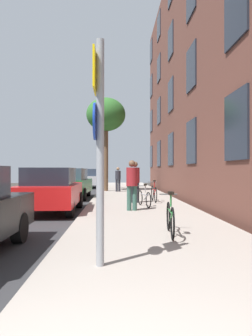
{
  "coord_description": "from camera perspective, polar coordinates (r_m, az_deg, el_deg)",
  "views": [
    {
      "loc": [
        0.15,
        -1.39,
        1.56
      ],
      "look_at": [
        0.66,
        13.39,
        1.64
      ],
      "focal_mm": 33.6,
      "sensor_mm": 36.0,
      "label": 1
    }
  ],
  "objects": [
    {
      "name": "sign_post",
      "position": [
        4.75,
        -4.99,
        5.89
      ],
      "size": [
        0.15,
        0.6,
        3.4
      ],
      "color": "gray",
      "rests_on": "sidewalk"
    },
    {
      "name": "pedestrian_1",
      "position": [
        13.74,
        1.65,
        -2.04
      ],
      "size": [
        0.41,
        0.41,
        1.79
      ],
      "color": "#26262D",
      "rests_on": "sidewalk"
    },
    {
      "name": "road_asphalt",
      "position": [
        17.11,
        -17.83,
        -5.51
      ],
      "size": [
        7.0,
        38.0,
        0.01
      ],
      "primitive_type": "cube",
      "color": "#2D2D30",
      "rests_on": "ground"
    },
    {
      "name": "tree_near",
      "position": [
        21.8,
        -3.66,
        9.46
      ],
      "size": [
        2.67,
        2.67,
        6.35
      ],
      "color": "brown",
      "rests_on": "sidewalk"
    },
    {
      "name": "traffic_light",
      "position": [
        24.06,
        -4.21,
        2.42
      ],
      "size": [
        0.43,
        0.24,
        3.79
      ],
      "color": "black",
      "rests_on": "sidewalk"
    },
    {
      "name": "building_facade",
      "position": [
        17.13,
        10.57,
        17.85
      ],
      "size": [
        0.56,
        27.0,
        13.77
      ],
      "color": "brown",
      "rests_on": "ground"
    },
    {
      "name": "bicycle_0",
      "position": [
        7.07,
        8.04,
        -8.94
      ],
      "size": [
        0.42,
        1.71,
        0.97
      ],
      "color": "black",
      "rests_on": "sidewalk"
    },
    {
      "name": "car_1",
      "position": [
        11.69,
        -13.44,
        -3.82
      ],
      "size": [
        2.0,
        4.17,
        1.62
      ],
      "color": "red",
      "rests_on": "road_asphalt"
    },
    {
      "name": "car_3",
      "position": [
        27.24,
        -6.53,
        -1.82
      ],
      "size": [
        1.89,
        4.39,
        1.62
      ],
      "color": "#B7B7BC",
      "rests_on": "road_asphalt"
    },
    {
      "name": "pedestrian_0",
      "position": [
        11.1,
        1.09,
        -2.51
      ],
      "size": [
        0.5,
        0.5,
        1.78
      ],
      "color": "#33594C",
      "rests_on": "sidewalk"
    },
    {
      "name": "ground_plane",
      "position": [
        16.66,
        -10.83,
        -5.68
      ],
      "size": [
        41.8,
        41.8,
        0.0
      ],
      "primitive_type": "plane",
      "color": "#332D28"
    },
    {
      "name": "pedestrian_2",
      "position": [
        20.77,
        -1.47,
        -1.76
      ],
      "size": [
        0.4,
        0.4,
        1.61
      ],
      "color": "#26262D",
      "rests_on": "sidewalk"
    },
    {
      "name": "sidewalk",
      "position": [
        16.49,
        1.34,
        -5.54
      ],
      "size": [
        4.2,
        38.0,
        0.12
      ],
      "primitive_type": "cube",
      "color": "#9E9389",
      "rests_on": "ground"
    },
    {
      "name": "car_2",
      "position": [
        17.2,
        -10.08,
        -2.7
      ],
      "size": [
        2.05,
        4.31,
        1.62
      ],
      "color": "#19662D",
      "rests_on": "road_asphalt"
    },
    {
      "name": "bicycle_1",
      "position": [
        12.38,
        3.32,
        -5.38
      ],
      "size": [
        0.52,
        1.65,
        0.89
      ],
      "color": "black",
      "rests_on": "sidewalk"
    },
    {
      "name": "bicycle_2",
      "position": [
        14.28,
        5.09,
        -4.57
      ],
      "size": [
        0.42,
        1.73,
        0.97
      ],
      "color": "black",
      "rests_on": "sidewalk"
    }
  ]
}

